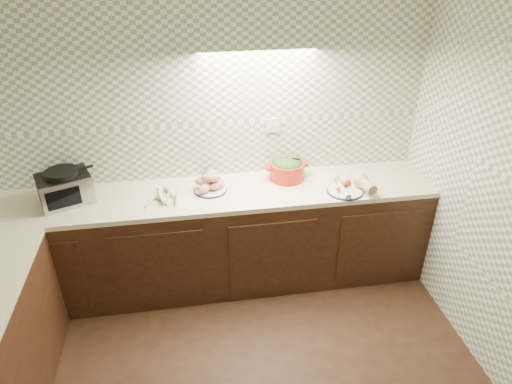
{
  "coord_description": "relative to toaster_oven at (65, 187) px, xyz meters",
  "views": [
    {
      "loc": [
        -0.15,
        -1.65,
        2.73
      ],
      "look_at": [
        0.32,
        1.25,
        1.02
      ],
      "focal_mm": 32.0,
      "sensor_mm": 36.0,
      "label": 1
    }
  ],
  "objects": [
    {
      "name": "room",
      "position": [
        1.1,
        -1.54,
        0.6
      ],
      "size": [
        3.6,
        3.6,
        2.6
      ],
      "color": "black",
      "rests_on": "ground"
    },
    {
      "name": "counter",
      "position": [
        0.42,
        -0.86,
        -0.57
      ],
      "size": [
        3.6,
        3.6,
        0.9
      ],
      "color": "black",
      "rests_on": "ground"
    },
    {
      "name": "toaster_oven",
      "position": [
        0.0,
        0.0,
        0.0
      ],
      "size": [
        0.45,
        0.41,
        0.27
      ],
      "rotation": [
        0.0,
        0.0,
        0.37
      ],
      "color": "black",
      "rests_on": "counter"
    },
    {
      "name": "parsnip_pile",
      "position": [
        0.81,
        -0.07,
        -0.09
      ],
      "size": [
        0.26,
        0.34,
        0.07
      ],
      "color": "beige",
      "rests_on": "counter"
    },
    {
      "name": "sweet_potato_plate",
      "position": [
        1.09,
        -0.0,
        -0.06
      ],
      "size": [
        0.27,
        0.27,
        0.16
      ],
      "rotation": [
        0.0,
        0.0,
        0.42
      ],
      "color": "#16173E",
      "rests_on": "counter"
    },
    {
      "name": "onion_bowl",
      "position": [
        1.1,
        0.11,
        -0.08
      ],
      "size": [
        0.16,
        0.16,
        0.12
      ],
      "color": "black",
      "rests_on": "counter"
    },
    {
      "name": "dutch_oven",
      "position": [
        1.74,
        0.1,
        -0.02
      ],
      "size": [
        0.36,
        0.32,
        0.2
      ],
      "rotation": [
        0.0,
        0.0,
        0.11
      ],
      "color": "#B5200C",
      "rests_on": "counter"
    },
    {
      "name": "veg_plate",
      "position": [
        2.22,
        -0.18,
        -0.08
      ],
      "size": [
        0.35,
        0.31,
        0.14
      ],
      "rotation": [
        0.0,
        0.0,
        0.05
      ],
      "color": "#16173E",
      "rests_on": "counter"
    }
  ]
}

